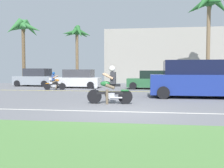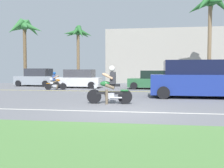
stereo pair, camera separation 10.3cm
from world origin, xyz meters
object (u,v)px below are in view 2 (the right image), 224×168
Objects in this scene: parked_car_0 at (37,78)px; parked_car_3 at (205,80)px; motorcyclist at (110,88)px; parked_car_1 at (78,79)px; palm_tree_2 at (25,31)px; parked_car_2 at (153,80)px; palm_tree_1 at (78,36)px; motorcyclist_distant at (55,82)px; suv_nearby at (195,80)px; palm_tree_0 at (210,8)px.

parked_car_3 is (15.16, 0.20, -0.08)m from parked_car_0.
motorcyclist is 10.40m from parked_car_1.
palm_tree_2 is (-17.22, 1.49, 4.83)m from parked_car_3.
parked_car_0 is 1.00× the size of parked_car_2.
palm_tree_1 reaches higher than motorcyclist_distant.
motorcyclist is 5.17m from suv_nearby.
suv_nearby is at bearing -107.50° from palm_tree_0.
parked_car_2 is at bearing -16.99° from palm_tree_2.
palm_tree_0 reaches higher than parked_car_3.
palm_tree_2 reaches higher than parked_car_0.
parked_car_0 is 4.81m from parked_car_1.
palm_tree_0 is at bearing 23.84° from motorcyclist_distant.
motorcyclist_distant is (-12.35, -5.46, -6.40)m from palm_tree_0.
motorcyclist_distant is at bearing 156.74° from suv_nearby.
palm_tree_0 reaches higher than motorcyclist.
parked_car_2 is at bearing 77.29° from motorcyclist.
parked_car_0 reaches higher than parked_car_1.
palm_tree_1 is at bearing 146.99° from parked_car_2.
suv_nearby is 1.15× the size of parked_car_1.
suv_nearby is 1.26× the size of parked_car_0.
palm_tree_1 is (3.22, 2.66, 4.25)m from parked_car_0.
parked_car_2 is at bearing 108.99° from suv_nearby.
motorcyclist is 0.47× the size of parked_car_1.
motorcyclist reaches higher than parked_car_1.
palm_tree_2 is (-2.06, 1.69, 4.75)m from parked_car_0.
palm_tree_0 is (7.10, 12.60, 6.27)m from motorcyclist.
parked_car_0 is at bearing -140.45° from palm_tree_1.
parked_car_0 is 0.87× the size of parked_car_3.
palm_tree_2 is at bearing 133.04° from motorcyclist_distant.
motorcyclist_distant is at bearing -46.96° from palm_tree_2.
motorcyclist is at bearing -68.74° from palm_tree_1.
palm_tree_2 is at bearing 178.71° from palm_tree_0.
palm_tree_0 reaches higher than suv_nearby.
palm_tree_1 is (-9.55, 10.85, 4.05)m from suv_nearby.
motorcyclist is at bearing -66.21° from parked_car_1.
parked_car_3 is at bearing 10.57° from parked_car_1.
palm_tree_2 reaches higher than parked_car_3.
parked_car_1 is 0.50× the size of palm_tree_0.
suv_nearby is 18.39m from palm_tree_2.
parked_car_0 is at bearing -39.38° from palm_tree_2.
parked_car_0 is at bearing 147.32° from suv_nearby.
motorcyclist is at bearing -142.77° from suv_nearby.
parked_car_3 is 17.94m from palm_tree_2.
motorcyclist is 17.53m from palm_tree_2.
parked_car_1 is 8.81m from palm_tree_2.
motorcyclist is 15.60m from palm_tree_1.
palm_tree_0 is (15.75, 1.29, 6.21)m from parked_car_0.
parked_car_0 is 2.41× the size of motorcyclist_distant.
palm_tree_1 reaches higher than suv_nearby.
parked_car_0 is 5.45m from palm_tree_2.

